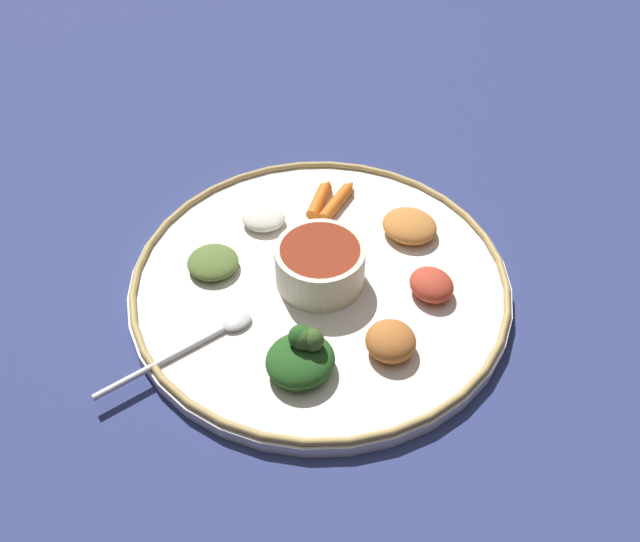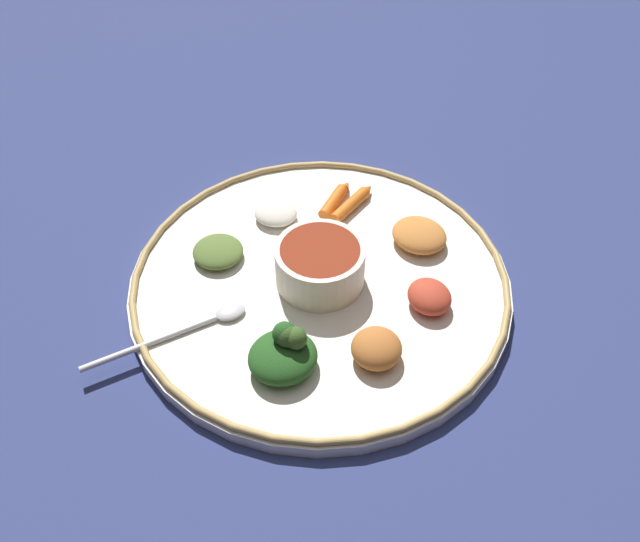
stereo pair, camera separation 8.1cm
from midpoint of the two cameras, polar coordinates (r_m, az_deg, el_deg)
name	(u,v)px [view 2 (the right image)]	position (r m, az deg, el deg)	size (l,w,h in m)	color
ground_plane	(320,289)	(0.83, 2.78, -1.61)	(2.40, 2.40, 0.00)	navy
platter	(320,285)	(0.82, 2.80, -1.25)	(0.44, 0.44, 0.02)	white
platter_rim	(320,278)	(0.81, 2.83, -0.73)	(0.43, 0.43, 0.01)	tan
center_bowl	(320,264)	(0.80, 2.89, 0.43)	(0.10, 0.10, 0.05)	beige
spoon	(191,327)	(0.77, -7.36, -4.63)	(0.15, 0.13, 0.01)	silver
greens_pile	(285,352)	(0.72, 0.37, -6.64)	(0.10, 0.10, 0.05)	#23511E
carrot_near_spoon	(353,203)	(0.90, 5.20, 5.33)	(0.05, 0.08, 0.02)	orange
carrot_outer	(335,199)	(0.91, 3.78, 5.64)	(0.03, 0.07, 0.02)	orange
mound_chickpea	(376,348)	(0.74, 7.67, -6.32)	(0.05, 0.05, 0.03)	#B2662D
mound_collards	(218,251)	(0.84, -5.46, 1.42)	(0.06, 0.06, 0.02)	#567033
mound_rice_white	(276,213)	(0.88, -0.97, 4.50)	(0.05, 0.05, 0.02)	silver
mound_squash	(419,235)	(0.87, 10.59, 2.71)	(0.07, 0.06, 0.02)	#C67A38
mound_berbere_red	(429,297)	(0.80, 11.62, -2.17)	(0.05, 0.05, 0.03)	#B73D28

